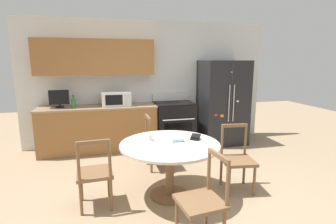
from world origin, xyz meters
name	(u,v)px	position (x,y,z in m)	size (l,w,h in m)	color
ground_plane	(186,202)	(0.00, 0.00, 0.00)	(14.00, 14.00, 0.00)	#9E8466
back_wall	(135,76)	(-0.30, 2.59, 1.45)	(5.20, 0.44, 2.60)	silver
kitchen_counter	(99,128)	(-1.08, 2.29, 0.45)	(2.27, 0.64, 0.90)	#936033
refrigerator	(223,102)	(1.52, 2.20, 0.89)	(0.94, 0.79, 1.78)	black
oven_range	(174,123)	(0.46, 2.26, 0.47)	(0.80, 0.68, 1.08)	black
microwave	(116,99)	(-0.72, 2.27, 1.04)	(0.56, 0.35, 0.28)	white
countertop_tv	(59,98)	(-1.78, 2.33, 1.08)	(0.36, 0.16, 0.33)	black
counter_bottle	(73,103)	(-1.51, 2.19, 0.99)	(0.08, 0.08, 0.25)	#2D6B38
dining_table	(170,153)	(-0.16, 0.20, 0.60)	(1.29, 1.29, 0.73)	beige
dining_chair_far	(158,143)	(-0.12, 1.15, 0.43)	(0.42, 0.42, 0.90)	brown
dining_chair_right	(237,160)	(0.79, 0.16, 0.43)	(0.47, 0.47, 0.90)	brown
dining_chair_left	(95,174)	(-1.11, 0.16, 0.43)	(0.44, 0.44, 0.90)	brown
dining_chair_near	(203,201)	(-0.07, -0.74, 0.43)	(0.47, 0.47, 0.90)	brown
candle_glass	(150,138)	(-0.39, 0.39, 0.77)	(0.08, 0.08, 0.09)	silver
folded_napkin	(178,140)	(-0.04, 0.24, 0.76)	(0.16, 0.06, 0.05)	#A3BCDB
wallet	(196,137)	(0.22, 0.28, 0.76)	(0.17, 0.17, 0.07)	black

